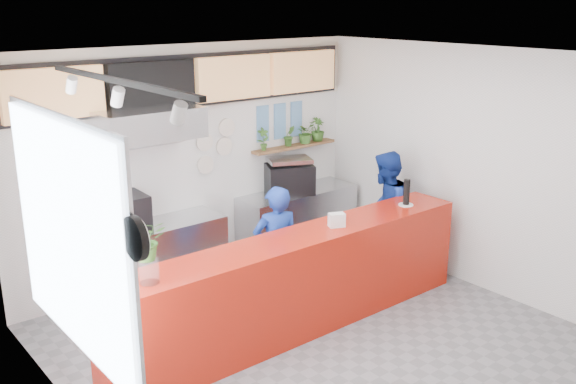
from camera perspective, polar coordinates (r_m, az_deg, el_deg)
floor at (r=7.03m, az=3.05°, el=-13.24°), size 5.00×5.00×0.00m
ceiling at (r=6.11m, az=3.49°, el=11.91°), size 5.00×5.00×0.00m
wall_back at (r=8.36m, az=-8.35°, el=2.64°), size 5.00×0.00×5.00m
wall_left at (r=5.18m, az=-17.84°, el=-6.98°), size 0.00×5.00×5.00m
wall_right at (r=8.25m, az=16.23°, el=1.95°), size 0.00×5.00×5.00m
service_counter at (r=7.05m, az=0.92°, el=-8.12°), size 4.50×0.60×1.10m
cream_band at (r=8.16m, az=-8.65°, el=10.14°), size 5.00×0.02×0.80m
prep_bench at (r=8.07m, az=-11.82°, el=-5.93°), size 1.80×0.60×0.90m
panini_oven at (r=7.70m, az=-14.37°, el=-1.88°), size 0.51×0.51×0.44m
extraction_hood at (r=7.55m, az=-12.41°, el=5.96°), size 1.20×0.70×0.35m
hood_lip at (r=7.59m, az=-12.31°, el=4.47°), size 1.20×0.69×0.31m
right_bench at (r=9.26m, az=0.87°, el=-2.57°), size 1.80×0.60×0.90m
espresso_machine at (r=8.97m, az=0.11°, el=1.18°), size 0.77×0.68×0.41m
espresso_tray at (r=8.90m, az=0.11°, el=2.86°), size 0.70×0.61×0.05m
herb_shelf at (r=9.18m, az=0.57°, el=4.08°), size 1.40×0.18×0.04m
menu_board_far_left at (r=7.33m, az=-20.12°, el=8.19°), size 1.10×0.10×0.55m
menu_board_mid_left at (r=7.78m, az=-11.99°, el=9.28°), size 1.10×0.10×0.55m
menu_board_mid_right at (r=8.37m, az=-4.84°, el=10.09°), size 1.10×0.10×0.55m
menu_board_far_right at (r=9.07m, az=1.32°, el=10.65°), size 1.10×0.10×0.55m
soffit at (r=8.14m, az=-8.52°, el=9.77°), size 4.80×0.04×0.65m
window_pane at (r=5.38m, az=-18.93°, el=-3.89°), size 0.04×2.20×1.90m
window_frame at (r=5.39m, az=-18.73°, el=-3.85°), size 0.03×2.30×2.00m
wall_clock_rim at (r=4.22m, az=-13.43°, el=-4.04°), size 0.05×0.30×0.30m
wall_clock_face at (r=4.23m, az=-13.06°, el=-3.95°), size 0.02×0.26×0.26m
track_rail at (r=4.96m, az=-15.00°, el=9.55°), size 0.05×2.40×0.04m
dec_plate_a at (r=8.35m, az=-7.44°, el=4.42°), size 0.24×0.03×0.24m
dec_plate_b at (r=8.53m, az=-5.70°, el=4.05°), size 0.24×0.03×0.24m
dec_plate_c at (r=8.42m, az=-7.36°, el=2.43°), size 0.24×0.03×0.24m
dec_plate_d at (r=8.51m, az=-5.47°, el=5.75°), size 0.24×0.03×0.24m
photo_frame_a at (r=8.84m, az=-2.27°, el=6.88°), size 0.20×0.02×0.25m
photo_frame_b at (r=9.02m, az=-0.73°, el=7.09°), size 0.20×0.02×0.25m
photo_frame_c at (r=9.21m, az=0.74°, el=7.29°), size 0.20×0.02×0.25m
photo_frame_d at (r=8.88m, az=-2.25°, el=5.29°), size 0.20×0.02×0.25m
photo_frame_e at (r=9.06m, az=-0.73°, el=5.53°), size 0.20×0.02×0.25m
photo_frame_f at (r=9.25m, az=0.74°, el=5.76°), size 0.20×0.02×0.25m
staff_center at (r=7.37m, az=-1.06°, el=-5.17°), size 0.64×0.52×1.52m
staff_right at (r=8.59m, az=8.59°, el=-1.76°), size 0.98×0.91×1.63m
herb_a at (r=8.80m, az=-2.21°, el=4.72°), size 0.18×0.14×0.32m
herb_b at (r=9.08m, az=0.12°, el=5.03°), size 0.19×0.17×0.30m
herb_c at (r=9.27m, az=1.55°, el=5.35°), size 0.34×0.31×0.32m
herb_d at (r=9.42m, az=2.66°, el=5.59°), size 0.22×0.20×0.34m
glass_vase at (r=5.84m, az=-12.27°, el=-6.88°), size 0.19×0.19×0.22m
basil_vase at (r=5.73m, az=-12.45°, el=-4.19°), size 0.39×0.36×0.37m
napkin_holder at (r=7.11m, az=4.35°, el=-2.50°), size 0.20×0.17×0.15m
white_plate at (r=7.96m, az=10.43°, el=-1.13°), size 0.24×0.24×0.01m
pepper_mill at (r=7.91m, az=10.49°, el=0.01°), size 0.10×0.10×0.31m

